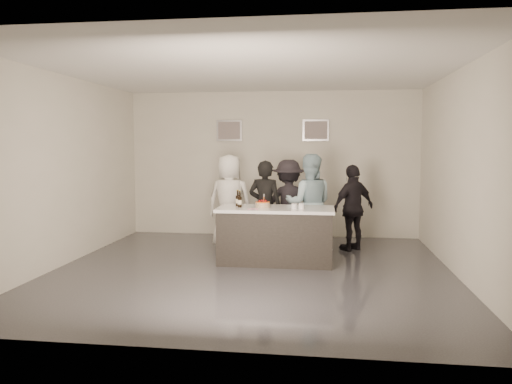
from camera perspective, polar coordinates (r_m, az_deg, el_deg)
floor at (r=7.67m, az=-0.51°, el=-8.93°), size 6.00×6.00×0.00m
ceiling at (r=7.52m, az=-0.53°, el=13.82°), size 6.00×6.00×0.00m
wall_back at (r=10.42m, az=1.85°, el=3.20°), size 6.00×0.04×3.00m
wall_front at (r=4.50m, az=-6.00°, el=0.29°), size 6.00×0.04×3.00m
wall_left at (r=8.42m, az=-21.19°, el=2.31°), size 0.04×6.00×3.00m
wall_right at (r=7.62m, az=22.43°, el=1.99°), size 0.04×6.00×3.00m
picture_left at (r=10.52m, az=-3.07°, el=7.03°), size 0.54×0.04×0.44m
picture_right at (r=10.33m, az=6.85°, el=7.03°), size 0.54×0.04×0.44m
bar_counter at (r=8.07m, az=2.27°, el=-4.96°), size 1.86×0.86×0.90m
cake at (r=8.03m, az=0.76°, el=-1.49°), size 0.23×0.23×0.08m
beer_bottle_a at (r=8.17m, az=-2.11°, el=-0.72°), size 0.07×0.07×0.26m
beer_bottle_b at (r=8.00m, az=-1.87°, el=-0.84°), size 0.07×0.07×0.26m
tumbler_cluster at (r=7.91m, az=4.81°, el=-1.59°), size 0.19×0.19×0.08m
candles at (r=7.80m, az=-0.46°, el=-1.94°), size 0.24×0.08×0.01m
person_main_black at (r=8.74m, az=1.04°, el=-1.71°), size 0.66×0.50×1.63m
person_main_blue at (r=8.82m, az=6.09°, el=-1.32°), size 0.88×0.70×1.75m
person_guest_left at (r=9.23m, az=-3.03°, el=-1.05°), size 0.91×0.65×1.73m
person_guest_right at (r=9.14m, az=11.05°, el=-1.77°), size 0.94×0.87×1.55m
person_guest_back at (r=9.33m, az=3.72°, el=-1.30°), size 1.16×0.82×1.63m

